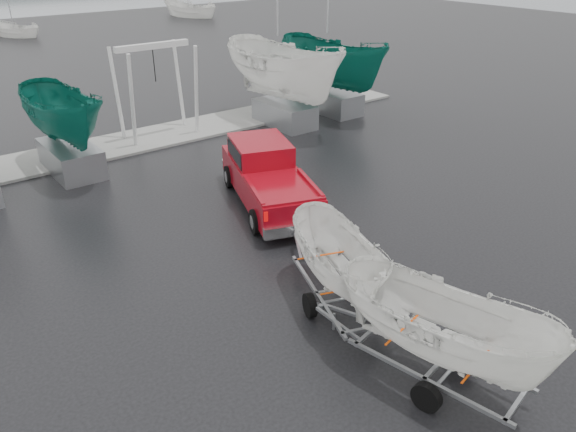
{
  "coord_description": "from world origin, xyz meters",
  "views": [
    {
      "loc": [
        -8.55,
        -9.79,
        8.19
      ],
      "look_at": [
        -0.07,
        1.25,
        1.2
      ],
      "focal_mm": 35.0,
      "sensor_mm": 36.0,
      "label": 1
    }
  ],
  "objects_px": {
    "pickup_truck": "(266,173)",
    "trailer_parked": "(453,267)",
    "trailer_hitched": "(342,213)",
    "boat_hoist": "(155,78)"
  },
  "relations": [
    {
      "from": "trailer_hitched",
      "to": "boat_hoist",
      "type": "xyz_separation_m",
      "value": [
        2.36,
        14.49,
        0.12
      ]
    },
    {
      "from": "boat_hoist",
      "to": "pickup_truck",
      "type": "bearing_deg",
      "value": -91.28
    },
    {
      "from": "trailer_hitched",
      "to": "trailer_parked",
      "type": "distance_m",
      "value": 3.22
    },
    {
      "from": "pickup_truck",
      "to": "trailer_parked",
      "type": "bearing_deg",
      "value": -84.58
    },
    {
      "from": "pickup_truck",
      "to": "trailer_parked",
      "type": "height_order",
      "value": "trailer_parked"
    },
    {
      "from": "pickup_truck",
      "to": "trailer_parked",
      "type": "relative_size",
      "value": 1.21
    },
    {
      "from": "pickup_truck",
      "to": "trailer_parked",
      "type": "xyz_separation_m",
      "value": [
        -2.37,
        -9.25,
        1.75
      ]
    },
    {
      "from": "trailer_parked",
      "to": "boat_hoist",
      "type": "distance_m",
      "value": 17.89
    },
    {
      "from": "trailer_parked",
      "to": "boat_hoist",
      "type": "relative_size",
      "value": 1.24
    },
    {
      "from": "pickup_truck",
      "to": "boat_hoist",
      "type": "distance_m",
      "value": 8.62
    }
  ]
}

